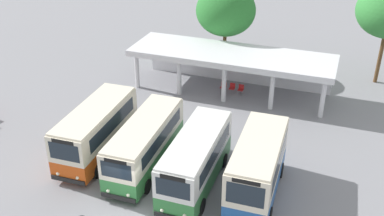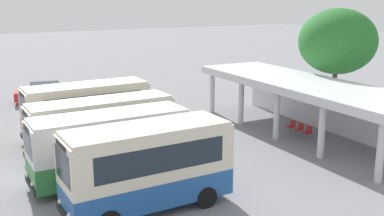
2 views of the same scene
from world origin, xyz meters
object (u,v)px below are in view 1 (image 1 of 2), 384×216
waiting_chair_end_by_column (224,86)px  waiting_chair_second_from_end (232,87)px  city_bus_nearest_orange (97,129)px  city_bus_fourth_amber (257,166)px  city_bus_middle_cream (196,159)px  waiting_chair_middle_seat (241,89)px  city_bus_second_in_row (145,143)px

waiting_chair_end_by_column → waiting_chair_second_from_end: same height
city_bus_nearest_orange → city_bus_fourth_amber: city_bus_fourth_amber is taller
city_bus_middle_cream → waiting_chair_middle_seat: city_bus_middle_cream is taller
city_bus_nearest_orange → waiting_chair_end_by_column: city_bus_nearest_orange is taller
waiting_chair_middle_seat → waiting_chair_end_by_column: bearing=-179.7°
city_bus_nearest_orange → waiting_chair_middle_seat: (6.47, 11.51, -1.32)m
city_bus_middle_cream → city_bus_second_in_row: bearing=169.4°
waiting_chair_end_by_column → waiting_chair_second_from_end: bearing=1.2°
waiting_chair_end_by_column → waiting_chair_second_from_end: size_ratio=1.00×
waiting_chair_end_by_column → waiting_chair_middle_seat: (1.47, 0.01, 0.00)m
city_bus_second_in_row → city_bus_fourth_amber: city_bus_fourth_amber is taller
city_bus_fourth_amber → waiting_chair_end_by_column: bearing=114.3°
city_bus_second_in_row → city_bus_fourth_amber: bearing=-2.5°
city_bus_nearest_orange → city_bus_second_in_row: city_bus_nearest_orange is taller
city_bus_nearest_orange → waiting_chair_second_from_end: bearing=63.5°
city_bus_fourth_amber → waiting_chair_second_from_end: bearing=111.3°
city_bus_nearest_orange → city_bus_fourth_amber: bearing=-2.9°
city_bus_nearest_orange → city_bus_second_in_row: size_ratio=0.96×
city_bus_second_in_row → waiting_chair_end_by_column: (1.52, 11.72, -1.21)m
city_bus_fourth_amber → waiting_chair_second_from_end: (-4.70, 12.04, -1.39)m
city_bus_second_in_row → waiting_chair_middle_seat: size_ratio=9.08×
city_bus_second_in_row → city_bus_fourth_amber: (6.96, -0.30, 0.17)m
waiting_chair_middle_seat → waiting_chair_second_from_end: bearing=179.5°
waiting_chair_middle_seat → city_bus_fourth_amber: bearing=-71.8°
waiting_chair_second_from_end → city_bus_second_in_row: bearing=-100.9°
city_bus_nearest_orange → waiting_chair_second_from_end: 12.93m
waiting_chair_end_by_column → waiting_chair_middle_seat: 1.47m
city_bus_fourth_amber → waiting_chair_end_by_column: (-5.43, 12.03, -1.39)m
city_bus_second_in_row → city_bus_nearest_orange: bearing=176.4°
city_bus_fourth_amber → city_bus_nearest_orange: bearing=177.1°
waiting_chair_end_by_column → waiting_chair_middle_seat: same height
waiting_chair_second_from_end → waiting_chair_middle_seat: size_ratio=1.00×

